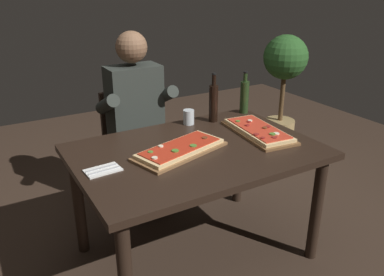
# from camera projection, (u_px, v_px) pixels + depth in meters

# --- Properties ---
(ground_plane) EXTENTS (6.40, 6.40, 0.00)m
(ground_plane) POSITION_uv_depth(u_px,v_px,m) (196.00, 252.00, 2.58)
(ground_plane) COLOR #38281E
(dining_table) EXTENTS (1.40, 0.96, 0.74)m
(dining_table) POSITION_uv_depth(u_px,v_px,m) (196.00, 163.00, 2.34)
(dining_table) COLOR black
(dining_table) RESTS_ON ground_plane
(pizza_rectangular_front) EXTENTS (0.60, 0.38, 0.05)m
(pizza_rectangular_front) POSITION_uv_depth(u_px,v_px,m) (181.00, 150.00, 2.24)
(pizza_rectangular_front) COLOR brown
(pizza_rectangular_front) RESTS_ON dining_table
(pizza_rectangular_left) EXTENTS (0.30, 0.56, 0.05)m
(pizza_rectangular_left) POSITION_uv_depth(u_px,v_px,m) (258.00, 131.00, 2.52)
(pizza_rectangular_left) COLOR brown
(pizza_rectangular_left) RESTS_ON dining_table
(wine_bottle_dark) EXTENTS (0.06, 0.06, 0.31)m
(wine_bottle_dark) POSITION_uv_depth(u_px,v_px,m) (244.00, 96.00, 2.87)
(wine_bottle_dark) COLOR #233819
(wine_bottle_dark) RESTS_ON dining_table
(oil_bottle_amber) EXTENTS (0.06, 0.06, 0.34)m
(oil_bottle_amber) POSITION_uv_depth(u_px,v_px,m) (213.00, 102.00, 2.69)
(oil_bottle_amber) COLOR black
(oil_bottle_amber) RESTS_ON dining_table
(tumbler_near_camera) EXTENTS (0.07, 0.07, 0.10)m
(tumbler_near_camera) POSITION_uv_depth(u_px,v_px,m) (189.00, 118.00, 2.68)
(tumbler_near_camera) COLOR silver
(tumbler_near_camera) RESTS_ON dining_table
(napkin_cutlery_set) EXTENTS (0.19, 0.12, 0.01)m
(napkin_cutlery_set) POSITION_uv_depth(u_px,v_px,m) (103.00, 170.00, 2.04)
(napkin_cutlery_set) COLOR white
(napkin_cutlery_set) RESTS_ON dining_table
(diner_chair) EXTENTS (0.44, 0.44, 0.87)m
(diner_chair) POSITION_uv_depth(u_px,v_px,m) (133.00, 142.00, 3.06)
(diner_chair) COLOR black
(diner_chair) RESTS_ON ground_plane
(seated_diner) EXTENTS (0.53, 0.41, 1.33)m
(seated_diner) POSITION_uv_depth(u_px,v_px,m) (138.00, 115.00, 2.87)
(seated_diner) COLOR #23232D
(seated_diner) RESTS_ON ground_plane
(potted_plant_corner) EXTENTS (0.41, 0.41, 1.18)m
(potted_plant_corner) POSITION_uv_depth(u_px,v_px,m) (283.00, 82.00, 3.78)
(potted_plant_corner) COLOR tan
(potted_plant_corner) RESTS_ON ground_plane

